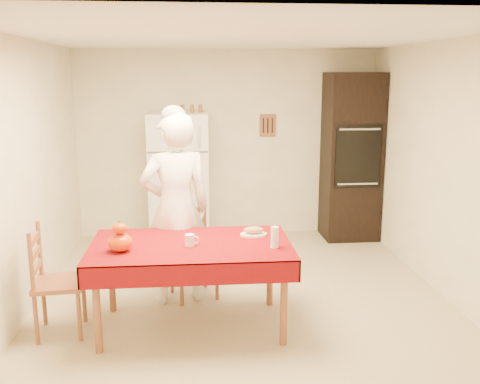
{
  "coord_description": "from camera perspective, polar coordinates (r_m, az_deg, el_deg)",
  "views": [
    {
      "loc": [
        -0.47,
        -4.94,
        2.16
      ],
      "look_at": [
        -0.01,
        0.2,
        1.03
      ],
      "focal_mm": 40.0,
      "sensor_mm": 36.0,
      "label": 1
    }
  ],
  "objects": [
    {
      "name": "room_shell",
      "position": [
        4.99,
        0.32,
        6.15
      ],
      "size": [
        4.02,
        4.52,
        2.51
      ],
      "color": "#F4EECD",
      "rests_on": "ground"
    },
    {
      "name": "chair_far",
      "position": [
        5.35,
        -5.2,
        -5.71
      ],
      "size": [
        0.52,
        0.51,
        0.95
      ],
      "rotation": [
        0.0,
        0.0,
        0.32
      ],
      "color": "brown",
      "rests_on": "floor"
    },
    {
      "name": "refrigerator",
      "position": [
        6.95,
        -6.52,
        1.39
      ],
      "size": [
        0.75,
        0.74,
        1.7
      ],
      "color": "white",
      "rests_on": "floor"
    },
    {
      "name": "chair_left",
      "position": [
        4.79,
        -19.54,
        -8.56
      ],
      "size": [
        0.43,
        0.45,
        0.95
      ],
      "rotation": [
        0.0,
        0.0,
        1.65
      ],
      "color": "brown",
      "rests_on": "floor"
    },
    {
      "name": "spice_jar_mid",
      "position": [
        6.88,
        -5.12,
        8.87
      ],
      "size": [
        0.05,
        0.05,
        0.1
      ],
      "primitive_type": "cylinder",
      "color": "#985B1B",
      "rests_on": "refrigerator"
    },
    {
      "name": "wine_glass",
      "position": [
        4.44,
        3.71,
        -4.83
      ],
      "size": [
        0.07,
        0.07,
        0.18
      ],
      "primitive_type": "cylinder",
      "color": "white",
      "rests_on": "dining_table"
    },
    {
      "name": "dining_table",
      "position": [
        4.6,
        -5.25,
        -6.32
      ],
      "size": [
        1.7,
        1.0,
        0.76
      ],
      "color": "brown",
      "rests_on": "floor"
    },
    {
      "name": "oven_cabinet",
      "position": [
        7.26,
        11.77,
        3.68
      ],
      "size": [
        0.7,
        0.62,
        2.2
      ],
      "color": "black",
      "rests_on": "floor"
    },
    {
      "name": "pumpkin_lower",
      "position": [
        4.45,
        -12.67,
        -5.27
      ],
      "size": [
        0.2,
        0.2,
        0.15
      ],
      "primitive_type": "ellipsoid",
      "color": "#D63C05",
      "rests_on": "dining_table"
    },
    {
      "name": "spice_jar_right",
      "position": [
        6.88,
        -4.23,
        8.89
      ],
      "size": [
        0.05,
        0.05,
        0.1
      ],
      "primitive_type": "cylinder",
      "color": "#914D1A",
      "rests_on": "refrigerator"
    },
    {
      "name": "floor",
      "position": [
        5.41,
        0.3,
        -11.18
      ],
      "size": [
        4.5,
        4.5,
        0.0
      ],
      "primitive_type": "plane",
      "color": "tan",
      "rests_on": "ground"
    },
    {
      "name": "seated_woman",
      "position": [
        5.11,
        -6.85,
        -1.82
      ],
      "size": [
        0.75,
        0.57,
        1.84
      ],
      "primitive_type": "imported",
      "rotation": [
        0.0,
        0.0,
        3.36
      ],
      "color": "white",
      "rests_on": "floor"
    },
    {
      "name": "pumpkin_upper",
      "position": [
        4.42,
        -12.74,
        -3.78
      ],
      "size": [
        0.12,
        0.12,
        0.09
      ],
      "primitive_type": "ellipsoid",
      "color": "red",
      "rests_on": "pumpkin_lower"
    },
    {
      "name": "bread_loaf",
      "position": [
        4.77,
        1.47,
        -4.09
      ],
      "size": [
        0.18,
        0.1,
        0.06
      ],
      "primitive_type": "ellipsoid",
      "color": "#9F834E",
      "rests_on": "bread_plate"
    },
    {
      "name": "bread_plate",
      "position": [
        4.78,
        1.47,
        -4.55
      ],
      "size": [
        0.24,
        0.24,
        0.02
      ],
      "primitive_type": "cylinder",
      "color": "white",
      "rests_on": "dining_table"
    },
    {
      "name": "coffee_mug",
      "position": [
        4.5,
        -5.39,
        -5.14
      ],
      "size": [
        0.08,
        0.08,
        0.1
      ],
      "primitive_type": "cylinder",
      "color": "white",
      "rests_on": "dining_table"
    },
    {
      "name": "spice_jar_left",
      "position": [
        6.88,
        -6.16,
        8.85
      ],
      "size": [
        0.05,
        0.05,
        0.1
      ],
      "primitive_type": "cylinder",
      "color": "#92521A",
      "rests_on": "refrigerator"
    }
  ]
}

